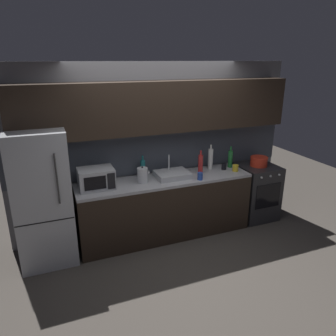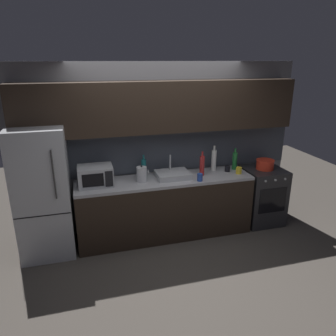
% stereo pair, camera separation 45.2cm
% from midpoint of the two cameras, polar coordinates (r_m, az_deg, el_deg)
% --- Properties ---
extents(ground_plane, '(10.00, 10.00, 0.00)m').
position_cam_midpoint_polar(ground_plane, '(4.25, 6.02, -17.69)').
color(ground_plane, '#3D3833').
extents(back_wall, '(4.28, 0.44, 2.50)m').
position_cam_midpoint_polar(back_wall, '(4.65, 1.30, 6.79)').
color(back_wall, slate).
rests_on(back_wall, ground).
extents(counter_run, '(2.54, 0.60, 0.90)m').
position_cam_midpoint_polar(counter_run, '(4.74, 2.25, -7.08)').
color(counter_run, black).
rests_on(counter_run, ground).
extents(refrigerator, '(0.68, 0.69, 1.75)m').
position_cam_midpoint_polar(refrigerator, '(4.39, -18.72, -4.25)').
color(refrigerator, '#ADAFB5').
rests_on(refrigerator, ground).
extents(oven_range, '(0.60, 0.62, 0.90)m').
position_cam_midpoint_polar(oven_range, '(5.41, 18.79, -4.72)').
color(oven_range, '#232326').
rests_on(oven_range, ground).
extents(microwave, '(0.46, 0.35, 0.27)m').
position_cam_midpoint_polar(microwave, '(4.35, -9.99, -1.42)').
color(microwave, '#A8AAAF').
rests_on(microwave, counter_run).
extents(sink_basin, '(0.48, 0.38, 0.30)m').
position_cam_midpoint_polar(sink_basin, '(4.61, 3.64, -1.23)').
color(sink_basin, '#ADAFB5').
rests_on(sink_basin, counter_run).
extents(kettle, '(0.18, 0.15, 0.24)m').
position_cam_midpoint_polar(kettle, '(4.42, -1.83, -1.17)').
color(kettle, '#B7BABF').
rests_on(kettle, counter_run).
extents(wine_bottle_teal, '(0.07, 0.07, 0.31)m').
position_cam_midpoint_polar(wine_bottle_teal, '(4.64, -1.59, 0.10)').
color(wine_bottle_teal, '#19666B').
rests_on(wine_bottle_teal, counter_run).
extents(wine_bottle_red, '(0.07, 0.07, 0.36)m').
position_cam_midpoint_polar(wine_bottle_red, '(4.70, 8.86, 0.42)').
color(wine_bottle_red, '#A82323').
rests_on(wine_bottle_red, counter_run).
extents(wine_bottle_green, '(0.07, 0.07, 0.34)m').
position_cam_midpoint_polar(wine_bottle_green, '(5.06, 14.38, 1.24)').
color(wine_bottle_green, '#1E6B2D').
rests_on(wine_bottle_green, counter_run).
extents(wine_bottle_white, '(0.08, 0.08, 0.39)m').
position_cam_midpoint_polar(wine_bottle_white, '(4.94, 10.81, 1.38)').
color(wine_bottle_white, silver).
rests_on(wine_bottle_white, counter_run).
extents(mug_dark, '(0.08, 0.08, 0.09)m').
position_cam_midpoint_polar(mug_dark, '(4.97, 13.17, -0.16)').
color(mug_dark, black).
rests_on(mug_dark, counter_run).
extents(mug_yellow, '(0.09, 0.09, 0.10)m').
position_cam_midpoint_polar(mug_yellow, '(4.91, 15.15, -0.46)').
color(mug_yellow, gold).
rests_on(mug_yellow, counter_run).
extents(mug_blue, '(0.08, 0.08, 0.11)m').
position_cam_midpoint_polar(mug_blue, '(4.51, 8.60, -1.72)').
color(mug_blue, '#234299').
rests_on(mug_blue, counter_run).
extents(cooking_pot, '(0.27, 0.27, 0.15)m').
position_cam_midpoint_polar(cooking_pot, '(5.23, 19.38, 0.57)').
color(cooking_pot, red).
rests_on(cooking_pot, oven_range).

